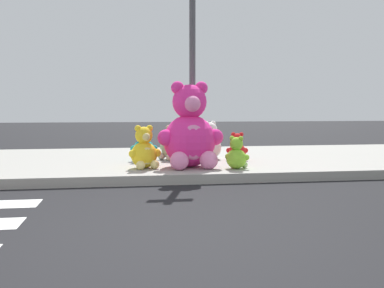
{
  "coord_description": "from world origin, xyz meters",
  "views": [
    {
      "loc": [
        -0.17,
        -3.28,
        1.14
      ],
      "look_at": [
        0.87,
        3.6,
        0.55
      ],
      "focal_mm": 40.96,
      "sensor_mm": 36.0,
      "label": 1
    }
  ],
  "objects_px": {
    "plush_white": "(209,144)",
    "plush_red": "(237,149)",
    "sign_pole": "(192,67)",
    "plush_yellow": "(144,151)",
    "plush_lime": "(237,156)",
    "plush_teal": "(144,147)",
    "plush_tan": "(171,146)",
    "plush_pink_large": "(190,133)"
  },
  "relations": [
    {
      "from": "plush_white",
      "to": "plush_red",
      "type": "xyz_separation_m",
      "value": [
        0.47,
        -0.33,
        -0.08
      ]
    },
    {
      "from": "sign_pole",
      "to": "plush_yellow",
      "type": "relative_size",
      "value": 4.58
    },
    {
      "from": "sign_pole",
      "to": "plush_lime",
      "type": "height_order",
      "value": "sign_pole"
    },
    {
      "from": "plush_yellow",
      "to": "plush_teal",
      "type": "bearing_deg",
      "value": 88.22
    },
    {
      "from": "plush_white",
      "to": "plush_yellow",
      "type": "relative_size",
      "value": 1.04
    },
    {
      "from": "plush_tan",
      "to": "plush_lime",
      "type": "relative_size",
      "value": 1.22
    },
    {
      "from": "plush_yellow",
      "to": "plush_red",
      "type": "bearing_deg",
      "value": 23.98
    },
    {
      "from": "plush_red",
      "to": "plush_white",
      "type": "bearing_deg",
      "value": 144.87
    },
    {
      "from": "plush_tan",
      "to": "plush_teal",
      "type": "bearing_deg",
      "value": -168.52
    },
    {
      "from": "sign_pole",
      "to": "plush_white",
      "type": "relative_size",
      "value": 4.4
    },
    {
      "from": "sign_pole",
      "to": "plush_tan",
      "type": "height_order",
      "value": "sign_pole"
    },
    {
      "from": "sign_pole",
      "to": "plush_white",
      "type": "bearing_deg",
      "value": 51.41
    },
    {
      "from": "plush_red",
      "to": "plush_tan",
      "type": "bearing_deg",
      "value": 164.3
    },
    {
      "from": "plush_red",
      "to": "plush_yellow",
      "type": "distance_m",
      "value": 1.91
    },
    {
      "from": "plush_tan",
      "to": "plush_teal",
      "type": "relative_size",
      "value": 1.0
    },
    {
      "from": "plush_pink_large",
      "to": "plush_yellow",
      "type": "xyz_separation_m",
      "value": [
        -0.75,
        -0.02,
        -0.28
      ]
    },
    {
      "from": "sign_pole",
      "to": "plush_teal",
      "type": "relative_size",
      "value": 4.95
    },
    {
      "from": "sign_pole",
      "to": "plush_lime",
      "type": "distance_m",
      "value": 1.83
    },
    {
      "from": "plush_red",
      "to": "plush_yellow",
      "type": "bearing_deg",
      "value": -156.02
    },
    {
      "from": "plush_red",
      "to": "plush_teal",
      "type": "relative_size",
      "value": 0.81
    },
    {
      "from": "plush_tan",
      "to": "plush_red",
      "type": "height_order",
      "value": "plush_tan"
    },
    {
      "from": "plush_pink_large",
      "to": "plush_white",
      "type": "relative_size",
      "value": 1.94
    },
    {
      "from": "sign_pole",
      "to": "plush_red",
      "type": "height_order",
      "value": "sign_pole"
    },
    {
      "from": "plush_white",
      "to": "plush_yellow",
      "type": "height_order",
      "value": "plush_white"
    },
    {
      "from": "plush_pink_large",
      "to": "plush_white",
      "type": "distance_m",
      "value": 1.23
    },
    {
      "from": "plush_teal",
      "to": "plush_lime",
      "type": "bearing_deg",
      "value": -41.76
    },
    {
      "from": "plush_pink_large",
      "to": "plush_lime",
      "type": "height_order",
      "value": "plush_pink_large"
    },
    {
      "from": "plush_white",
      "to": "plush_yellow",
      "type": "distance_m",
      "value": 1.68
    },
    {
      "from": "plush_yellow",
      "to": "plush_teal",
      "type": "relative_size",
      "value": 1.08
    },
    {
      "from": "plush_pink_large",
      "to": "plush_teal",
      "type": "height_order",
      "value": "plush_pink_large"
    },
    {
      "from": "plush_red",
      "to": "plush_lime",
      "type": "relative_size",
      "value": 0.99
    },
    {
      "from": "plush_tan",
      "to": "plush_yellow",
      "type": "bearing_deg",
      "value": -116.27
    },
    {
      "from": "plush_teal",
      "to": "plush_red",
      "type": "bearing_deg",
      "value": -7.68
    },
    {
      "from": "sign_pole",
      "to": "plush_tan",
      "type": "relative_size",
      "value": 4.94
    },
    {
      "from": "plush_white",
      "to": "plush_lime",
      "type": "height_order",
      "value": "plush_white"
    },
    {
      "from": "plush_white",
      "to": "plush_red",
      "type": "height_order",
      "value": "plush_white"
    },
    {
      "from": "sign_pole",
      "to": "plush_white",
      "type": "height_order",
      "value": "sign_pole"
    },
    {
      "from": "plush_yellow",
      "to": "plush_lime",
      "type": "xyz_separation_m",
      "value": [
        1.46,
        -0.27,
        -0.07
      ]
    },
    {
      "from": "plush_lime",
      "to": "plush_teal",
      "type": "relative_size",
      "value": 0.82
    },
    {
      "from": "plush_tan",
      "to": "plush_teal",
      "type": "height_order",
      "value": "same"
    },
    {
      "from": "plush_tan",
      "to": "plush_white",
      "type": "bearing_deg",
      "value": -0.28
    },
    {
      "from": "plush_pink_large",
      "to": "plush_tan",
      "type": "xyz_separation_m",
      "value": [
        -0.2,
        1.09,
        -0.3
      ]
    }
  ]
}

